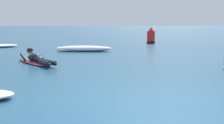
% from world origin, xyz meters
% --- Properties ---
extents(ground_plane, '(120.00, 120.00, 0.00)m').
position_xyz_m(ground_plane, '(0.00, 10.00, 0.00)').
color(ground_plane, navy).
extents(surfer_far, '(1.62, 2.59, 0.55)m').
position_xyz_m(surfer_far, '(-2.24, 5.43, 0.14)').
color(surfer_far, '#E54C66').
rests_on(surfer_far, ground).
extents(whitewater_mid_left, '(2.69, 1.04, 0.27)m').
position_xyz_m(whitewater_mid_left, '(-0.47, 9.29, 0.13)').
color(whitewater_mid_left, white).
rests_on(whitewater_mid_left, ground).
extents(channel_marker_buoy, '(0.52, 0.52, 1.00)m').
position_xyz_m(channel_marker_buoy, '(3.90, 13.89, 0.40)').
color(channel_marker_buoy, red).
rests_on(channel_marker_buoy, ground).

